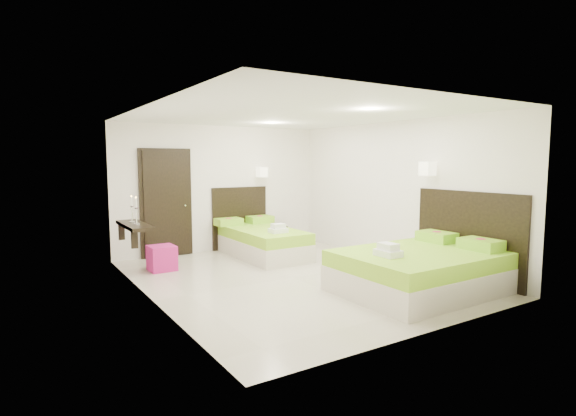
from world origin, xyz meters
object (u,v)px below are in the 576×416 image
bed_double (423,268)px  ottoman (162,258)px  nightstand (276,235)px  bed_single (261,239)px

bed_double → ottoman: bearing=131.3°
bed_double → nightstand: bed_double is taller
nightstand → ottoman: size_ratio=1.07×
bed_single → bed_double: bed_double is taller
nightstand → ottoman: (-2.96, -1.12, 0.01)m
bed_double → bed_single: bearing=103.3°
bed_single → ottoman: bed_single is taller
bed_single → bed_double: bearing=-76.7°
bed_single → ottoman: (-2.04, -0.17, -0.11)m
bed_double → ottoman: 4.30m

